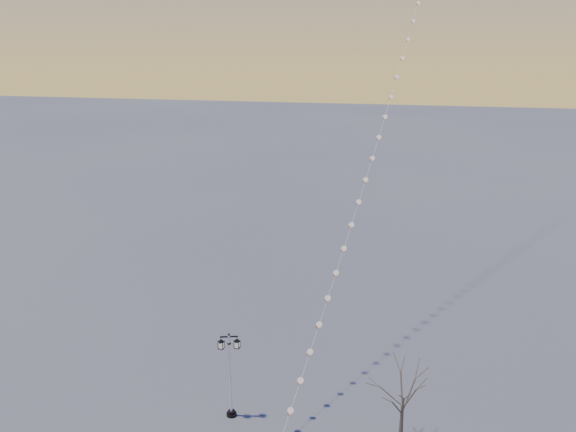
% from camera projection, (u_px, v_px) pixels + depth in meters
% --- Properties ---
extents(street_lamp, '(1.07, 0.59, 4.35)m').
position_uv_depth(street_lamp, '(230.00, 371.00, 26.66)').
color(street_lamp, black).
rests_on(street_lamp, ground).
extents(bare_tree, '(2.16, 2.16, 3.58)m').
position_uv_depth(bare_tree, '(403.00, 394.00, 24.76)').
color(bare_tree, '#4D4132').
rests_on(bare_tree, ground).
extents(kite_train, '(8.85, 37.95, 39.47)m').
position_uv_depth(kite_train, '(412.00, 0.00, 36.18)').
color(kite_train, '#36281A').
rests_on(kite_train, ground).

